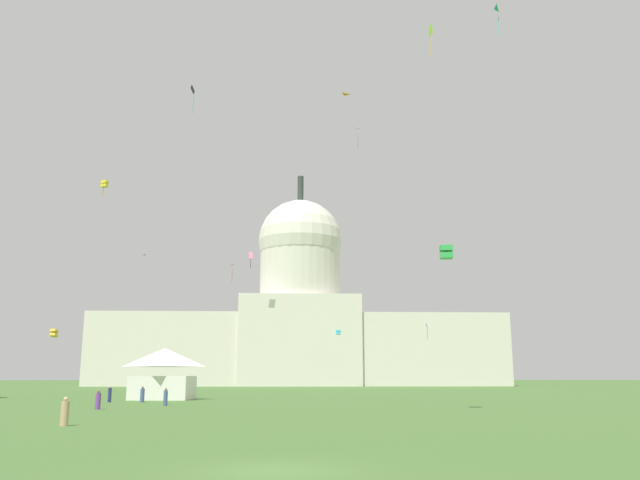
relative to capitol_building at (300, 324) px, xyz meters
The scene contains 22 objects.
ground_plane 166.36m from the capitol_building, 91.03° to the right, with size 800.00×800.00×0.00m, color #42662D.
capitol_building is the anchor object (origin of this frame).
event_tent 108.95m from the capitol_building, 99.41° to the right, with size 7.65×6.36×6.05m.
person_denim_near_tent 124.81m from the capitol_building, 96.61° to the right, with size 0.53×0.53×1.67m.
person_purple_lawn_far_right 131.44m from the capitol_building, 98.25° to the right, with size 0.47×0.47×1.59m.
person_denim_back_center 116.83m from the capitol_building, 99.12° to the right, with size 0.54×0.54×1.67m.
person_tan_mid_left 149.16m from the capitol_building, 95.91° to the right, with size 0.55×0.55×1.61m.
person_navy_aisle_center 117.10m from the capitol_building, 100.87° to the right, with size 0.49×0.49×1.70m.
kite_pink_mid 63.93m from the capitol_building, 99.44° to the right, with size 0.85×0.57×3.19m.
kite_yellow_mid 97.06m from the capitol_building, 108.72° to the right, with size 1.05×1.01×2.61m.
kite_green_low 133.97m from the capitol_building, 85.56° to the right, with size 1.12×1.11×1.08m.
kite_magenta_mid 52.33m from the capitol_building, 138.52° to the right, with size 1.18×1.62×0.25m.
kite_red_mid 44.25m from the capitol_building, 112.16° to the right, with size 1.28×1.45×3.84m.
kite_black_high 102.45m from the capitol_building, 99.95° to the right, with size 0.77×0.83×4.31m.
kite_orange_high 89.05m from the capitol_building, 85.62° to the right, with size 1.46×1.14×0.30m.
kite_white_low 100.71m from the capitol_building, 92.88° to the right, with size 0.99×0.72×1.14m.
kite_gold_low 92.84m from the capitol_building, 114.96° to the right, with size 1.09×1.15×1.29m.
kite_blue_low 53.52m from the capitol_building, 59.58° to the right, with size 0.49×1.11×3.38m.
kite_turquoise_high 115.03m from the capitol_building, 76.87° to the right, with size 1.27×1.73×4.19m.
kite_lime_high 122.42m from the capitol_building, 83.73° to the right, with size 0.32×0.96×3.62m.
kite_cyan_low 51.00m from the capitol_building, 81.59° to the right, with size 1.05×1.09×1.01m.
kite_pink_high 77.51m from the capitol_building, 82.29° to the right, with size 1.60×1.54×3.72m.
Camera 1 is at (0.43, -20.27, 2.78)m, focal length 36.19 mm.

